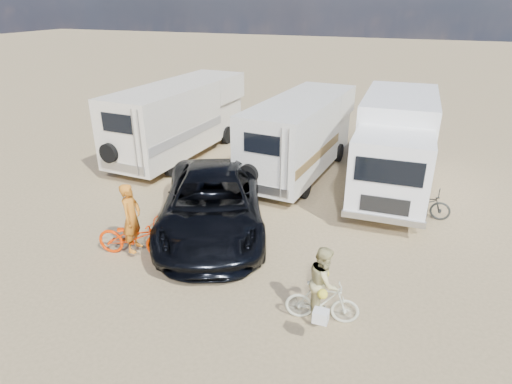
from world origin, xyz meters
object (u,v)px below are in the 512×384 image
at_px(dark_suv, 212,203).
at_px(bike_parked, 421,203).
at_px(bike_woman, 322,302).
at_px(cooler, 202,204).
at_px(crate, 239,212).
at_px(rider_man, 132,224).
at_px(box_truck, 395,147).
at_px(rider_woman, 323,289).
at_px(rv_left, 180,121).
at_px(bike_man, 134,237).
at_px(rv_main, 300,138).

xyz_separation_m(dark_suv, bike_parked, (5.50, 2.97, -0.38)).
bearing_deg(bike_woman, cooler, 41.82).
xyz_separation_m(bike_parked, cooler, (-6.36, -1.99, -0.23)).
height_order(bike_parked, cooler, bike_parked).
bearing_deg(crate, dark_suv, -111.32).
distance_m(rider_man, crate, 3.43).
distance_m(box_truck, rider_woman, 7.43).
bearing_deg(box_truck, rv_left, 173.62).
relative_size(bike_man, rider_woman, 1.28).
height_order(rider_woman, crate, rider_woman).
distance_m(rv_left, bike_woman, 11.36).
distance_m(rv_left, box_truck, 8.61).
bearing_deg(bike_parked, crate, 115.60).
distance_m(bike_woman, bike_parked, 5.93).
distance_m(bike_man, rider_man, 0.39).
xyz_separation_m(rv_left, cooler, (3.24, -4.44, -1.26)).
xyz_separation_m(rider_woman, crate, (-3.38, 3.67, -0.59)).
bearing_deg(rider_woman, rider_man, 71.80).
bearing_deg(bike_woman, rv_main, 9.16).
xyz_separation_m(rv_left, box_truck, (8.57, -0.77, 0.08)).
xyz_separation_m(rv_main, bike_man, (-2.39, -7.04, -0.89)).
xyz_separation_m(rv_main, bike_parked, (4.39, -2.13, -0.96)).
relative_size(rv_left, crate, 16.19).
distance_m(rv_main, bike_parked, 4.97).
bearing_deg(cooler, rv_main, 71.82).
distance_m(rv_main, dark_suv, 5.25).
xyz_separation_m(rider_man, crate, (1.66, 2.91, -0.73)).
bearing_deg(bike_woman, rv_left, 34.46).
height_order(bike_parked, crate, bike_parked).
xyz_separation_m(dark_suv, bike_woman, (3.76, -2.70, -0.38)).
bearing_deg(bike_man, cooler, -17.60).
height_order(rv_main, dark_suv, rv_main).
relative_size(rv_main, crate, 14.55).
distance_m(rv_left, rider_man, 7.91).
distance_m(bike_man, bike_parked, 8.37).
bearing_deg(crate, bike_man, -119.80).
bearing_deg(rider_woman, bike_man, 71.80).
relative_size(rider_woman, cooler, 2.78).
bearing_deg(crate, box_truck, 42.04).
xyz_separation_m(box_truck, cooler, (-5.33, -3.67, -1.34)).
relative_size(bike_woman, crate, 3.36).
distance_m(rider_man, cooler, 3.03).
height_order(cooler, crate, cooler).
height_order(bike_man, cooler, bike_man).
relative_size(rv_left, bike_parked, 4.23).
bearing_deg(cooler, bike_woman, -31.14).
bearing_deg(dark_suv, bike_parked, 5.53).
xyz_separation_m(rv_main, crate, (-0.73, -4.13, -1.23)).
xyz_separation_m(rv_left, bike_parked, (9.60, -2.45, -1.03)).
bearing_deg(bike_parked, box_truck, 35.61).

